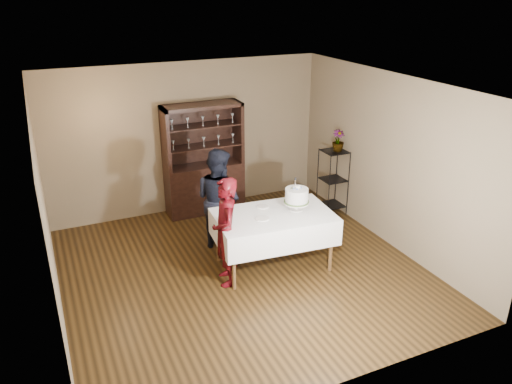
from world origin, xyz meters
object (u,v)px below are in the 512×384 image
plant_etagere (333,179)px  cake_table (274,227)px  cake (297,197)px  potted_plant (338,141)px  woman (226,232)px  china_hutch (204,177)px  man (218,199)px

plant_etagere → cake_table: (-1.80, -1.25, -0.00)m
cake_table → cake: 0.55m
cake_table → potted_plant: potted_plant is taller
cake_table → woman: 0.80m
china_hutch → woman: size_ratio=1.28×
china_hutch → woman: china_hutch is taller
china_hutch → man: china_hutch is taller
plant_etagere → potted_plant: 0.73m
china_hutch → plant_etagere: (2.08, -1.05, -0.01)m
china_hutch → plant_etagere: size_ratio=1.67×
china_hutch → cake: china_hutch is taller
china_hutch → man: (-0.23, -1.38, 0.15)m
plant_etagere → cake: (-1.44, -1.25, 0.40)m
man → cake: size_ratio=3.14×
woman → cake: size_ratio=3.01×
cake_table → woman: (-0.78, -0.12, 0.13)m
man → plant_etagere: bearing=-107.6°
woman → man: 1.08m
cake_table → man: bearing=118.7°
china_hutch → man: size_ratio=1.23×
woman → cake: woman is taller
cake_table → woman: bearing=-171.6°
china_hutch → potted_plant: (2.12, -1.08, 0.71)m
plant_etagere → woman: 2.93m
china_hutch → cake_table: size_ratio=1.13×
plant_etagere → cake_table: plant_etagere is taller
man → cake_table: bearing=-177.1°
woman → man: (0.28, 1.04, 0.03)m
cake_table → potted_plant: size_ratio=4.69×
woman → plant_etagere: bearing=128.7°
cake → cake_table: bearing=-178.8°
man → potted_plant: man is taller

